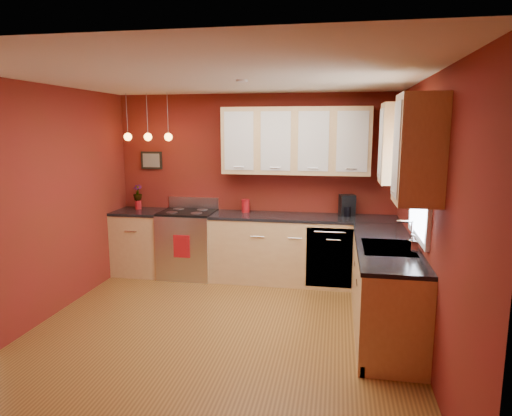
% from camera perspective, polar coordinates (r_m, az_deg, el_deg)
% --- Properties ---
extents(floor, '(4.20, 4.20, 0.00)m').
position_cam_1_polar(floor, '(4.96, -4.72, -15.44)').
color(floor, brown).
rests_on(floor, ground).
extents(ceiling, '(4.00, 4.20, 0.02)m').
position_cam_1_polar(ceiling, '(4.50, -5.21, 16.00)').
color(ceiling, silver).
rests_on(ceiling, wall_back).
extents(wall_back, '(4.00, 0.02, 2.60)m').
position_cam_1_polar(wall_back, '(6.58, -0.19, 2.79)').
color(wall_back, maroon).
rests_on(wall_back, floor).
extents(wall_front, '(4.00, 0.02, 2.60)m').
position_cam_1_polar(wall_front, '(2.65, -17.00, -8.66)').
color(wall_front, maroon).
rests_on(wall_front, floor).
extents(wall_left, '(0.02, 4.20, 2.60)m').
position_cam_1_polar(wall_left, '(5.43, -25.80, 0.23)').
color(wall_left, maroon).
rests_on(wall_left, floor).
extents(wall_right, '(0.02, 4.20, 2.60)m').
position_cam_1_polar(wall_right, '(4.48, 20.62, -1.29)').
color(wall_right, maroon).
rests_on(wall_right, floor).
extents(base_cabinets_back_left, '(0.70, 0.60, 0.90)m').
position_cam_1_polar(base_cabinets_back_left, '(6.95, -14.19, -4.28)').
color(base_cabinets_back_left, tan).
rests_on(base_cabinets_back_left, floor).
extents(base_cabinets_back_right, '(2.54, 0.60, 0.90)m').
position_cam_1_polar(base_cabinets_back_right, '(6.36, 5.83, -5.33)').
color(base_cabinets_back_right, tan).
rests_on(base_cabinets_back_right, floor).
extents(base_cabinets_right, '(0.60, 2.10, 0.90)m').
position_cam_1_polar(base_cabinets_right, '(5.08, 15.74, -9.64)').
color(base_cabinets_right, tan).
rests_on(base_cabinets_right, floor).
extents(counter_back_left, '(0.70, 0.62, 0.04)m').
position_cam_1_polar(counter_back_left, '(6.85, -14.36, -0.46)').
color(counter_back_left, black).
rests_on(counter_back_left, base_cabinets_back_left).
extents(counter_back_right, '(2.54, 0.62, 0.04)m').
position_cam_1_polar(counter_back_right, '(6.25, 5.91, -1.17)').
color(counter_back_right, black).
rests_on(counter_back_right, base_cabinets_back_right).
extents(counter_right, '(0.62, 2.10, 0.04)m').
position_cam_1_polar(counter_right, '(4.95, 16.00, -4.51)').
color(counter_right, black).
rests_on(counter_right, base_cabinets_right).
extents(gas_range, '(0.76, 0.64, 1.11)m').
position_cam_1_polar(gas_range, '(6.68, -8.47, -4.38)').
color(gas_range, silver).
rests_on(gas_range, floor).
extents(dishwasher_front, '(0.60, 0.02, 0.80)m').
position_cam_1_polar(dishwasher_front, '(6.07, 9.13, -6.17)').
color(dishwasher_front, silver).
rests_on(dishwasher_front, base_cabinets_back_right).
extents(sink, '(0.50, 0.70, 0.33)m').
position_cam_1_polar(sink, '(4.81, 16.20, -5.01)').
color(sink, gray).
rests_on(sink, counter_right).
extents(window, '(0.06, 1.02, 1.22)m').
position_cam_1_polar(window, '(4.71, 19.96, 4.06)').
color(window, white).
rests_on(window, wall_right).
extents(upper_cabinets_back, '(2.00, 0.35, 0.90)m').
position_cam_1_polar(upper_cabinets_back, '(6.27, 4.97, 8.35)').
color(upper_cabinets_back, tan).
rests_on(upper_cabinets_back, wall_back).
extents(upper_cabinets_right, '(0.35, 1.95, 0.90)m').
position_cam_1_polar(upper_cabinets_right, '(4.69, 18.29, 7.35)').
color(upper_cabinets_right, tan).
rests_on(upper_cabinets_right, wall_right).
extents(wall_picture, '(0.32, 0.03, 0.26)m').
position_cam_1_polar(wall_picture, '(6.97, -12.92, 5.83)').
color(wall_picture, black).
rests_on(wall_picture, wall_back).
extents(pendant_lights, '(0.71, 0.11, 0.66)m').
position_cam_1_polar(pendant_lights, '(6.62, -13.36, 8.71)').
color(pendant_lights, gray).
rests_on(pendant_lights, ceiling).
extents(red_canister, '(0.12, 0.12, 0.18)m').
position_cam_1_polar(red_canister, '(6.48, -1.31, 0.28)').
color(red_canister, '#A41116').
rests_on(red_canister, counter_back_right).
extents(red_vase, '(0.09, 0.09, 0.15)m').
position_cam_1_polar(red_vase, '(6.95, -14.52, 0.46)').
color(red_vase, '#A41116').
rests_on(red_vase, counter_back_left).
extents(flowers, '(0.14, 0.14, 0.24)m').
position_cam_1_polar(flowers, '(6.93, -14.58, 1.86)').
color(flowers, '#A41116').
rests_on(flowers, red_vase).
extents(coffee_maker, '(0.24, 0.23, 0.29)m').
position_cam_1_polar(coffee_maker, '(6.35, 11.31, 0.25)').
color(coffee_maker, black).
rests_on(coffee_maker, counter_back_right).
extents(soap_pump, '(0.10, 0.10, 0.17)m').
position_cam_1_polar(soap_pump, '(4.67, 18.97, -4.16)').
color(soap_pump, silver).
rests_on(soap_pump, counter_right).
extents(dish_towel, '(0.23, 0.02, 0.31)m').
position_cam_1_polar(dish_towel, '(6.36, -9.29, -4.77)').
color(dish_towel, '#A41116').
rests_on(dish_towel, gas_range).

